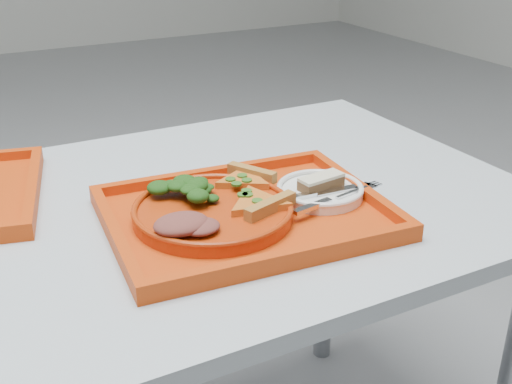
% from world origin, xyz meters
% --- Properties ---
extents(table, '(1.60, 0.80, 0.75)m').
position_xyz_m(table, '(0.00, 0.00, 0.68)').
color(table, '#ACB5C1').
rests_on(table, ground).
extents(tray_main, '(0.48, 0.39, 0.01)m').
position_xyz_m(tray_main, '(0.26, -0.10, 0.76)').
color(tray_main, '#BC3609').
rests_on(tray_main, table).
extents(dinner_plate, '(0.26, 0.26, 0.02)m').
position_xyz_m(dinner_plate, '(0.20, -0.09, 0.77)').
color(dinner_plate, '#A9300B').
rests_on(dinner_plate, tray_main).
extents(side_plate, '(0.15, 0.15, 0.01)m').
position_xyz_m(side_plate, '(0.40, -0.10, 0.77)').
color(side_plate, white).
rests_on(side_plate, tray_main).
extents(pizza_slice_a, '(0.13, 0.14, 0.02)m').
position_xyz_m(pizza_slice_a, '(0.27, -0.12, 0.79)').
color(pizza_slice_a, orange).
rests_on(pizza_slice_a, dinner_plate).
extents(pizza_slice_b, '(0.14, 0.13, 0.02)m').
position_xyz_m(pizza_slice_b, '(0.29, -0.03, 0.79)').
color(pizza_slice_b, orange).
rests_on(pizza_slice_b, dinner_plate).
extents(salad_heap, '(0.10, 0.09, 0.05)m').
position_xyz_m(salad_heap, '(0.17, -0.04, 0.80)').
color(salad_heap, black).
rests_on(salad_heap, dinner_plate).
extents(meat_portion, '(0.09, 0.07, 0.03)m').
position_xyz_m(meat_portion, '(0.13, -0.14, 0.79)').
color(meat_portion, brown).
rests_on(meat_portion, dinner_plate).
extents(dessert_bar, '(0.09, 0.04, 0.02)m').
position_xyz_m(dessert_bar, '(0.40, -0.10, 0.79)').
color(dessert_bar, '#4A2D18').
rests_on(dessert_bar, side_plate).
extents(knife, '(0.19, 0.03, 0.01)m').
position_xyz_m(knife, '(0.39, -0.12, 0.78)').
color(knife, silver).
rests_on(knife, side_plate).
extents(fork, '(0.19, 0.05, 0.01)m').
position_xyz_m(fork, '(0.40, -0.15, 0.78)').
color(fork, silver).
rests_on(fork, side_plate).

